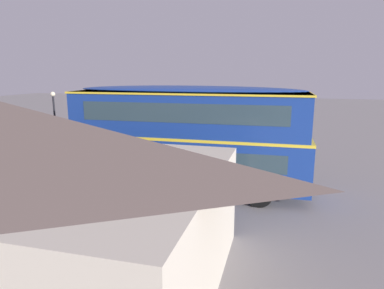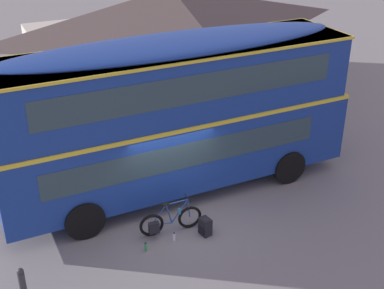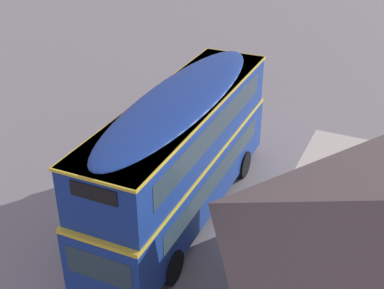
# 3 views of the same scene
# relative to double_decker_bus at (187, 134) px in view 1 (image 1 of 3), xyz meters

# --- Properties ---
(ground_plane) EXTENTS (120.00, 120.00, 0.00)m
(ground_plane) POSITION_rel_double_decker_bus_xyz_m (-0.69, -1.36, -2.64)
(ground_plane) COLOR gray
(double_decker_bus) EXTENTS (10.72, 2.89, 4.79)m
(double_decker_bus) POSITION_rel_double_decker_bus_xyz_m (0.00, 0.00, 0.00)
(double_decker_bus) COLOR black
(double_decker_bus) RESTS_ON ground
(touring_bicycle) EXTENTS (1.78, 0.46, 1.00)m
(touring_bicycle) POSITION_rel_double_decker_bus_xyz_m (-1.14, -2.03, -2.27)
(touring_bicycle) COLOR black
(touring_bicycle) RESTS_ON ground
(backpack_on_ground) EXTENTS (0.35, 0.38, 0.55)m
(backpack_on_ground) POSITION_rel_double_decker_bus_xyz_m (-0.27, -2.51, -2.36)
(backpack_on_ground) COLOR black
(backpack_on_ground) RESTS_ON ground
(water_bottle_clear_plastic) EXTENTS (0.08, 0.08, 0.26)m
(water_bottle_clear_plastic) POSITION_rel_double_decker_bus_xyz_m (-1.15, -2.43, -2.52)
(water_bottle_clear_plastic) COLOR silver
(water_bottle_clear_plastic) RESTS_ON ground
(water_bottle_green_metal) EXTENTS (0.07, 0.07, 0.26)m
(water_bottle_green_metal) POSITION_rel_double_decker_bus_xyz_m (-2.00, -2.52, -2.52)
(water_bottle_green_metal) COLOR green
(water_bottle_green_metal) RESTS_ON ground
(pub_building) EXTENTS (11.88, 7.49, 4.69)m
(pub_building) POSITION_rel_double_decker_bus_xyz_m (2.87, 7.45, -0.25)
(pub_building) COLOR beige
(pub_building) RESTS_ON ground
(street_lamp) EXTENTS (0.28, 0.28, 4.26)m
(street_lamp) POSITION_rel_double_decker_bus_xyz_m (8.84, -2.52, 0.02)
(street_lamp) COLOR black
(street_lamp) RESTS_ON ground
(kerb_bollard) EXTENTS (0.16, 0.16, 0.97)m
(kerb_bollard) POSITION_rel_double_decker_bus_xyz_m (-5.14, -3.14, -2.15)
(kerb_bollard) COLOR #333338
(kerb_bollard) RESTS_ON ground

